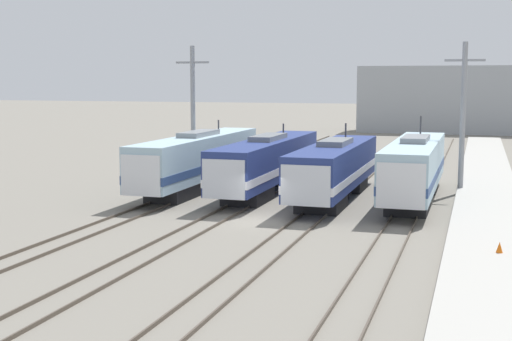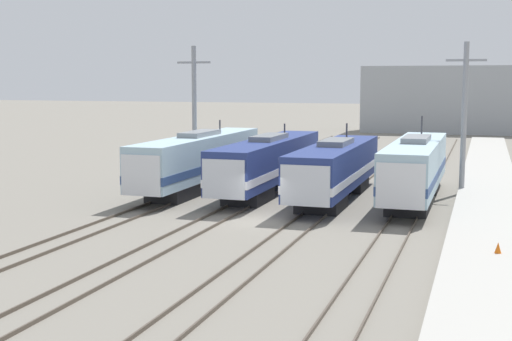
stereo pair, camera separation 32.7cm
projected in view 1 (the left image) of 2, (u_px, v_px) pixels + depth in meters
ground_plane at (260, 221)px, 39.91m from camera, size 400.00×400.00×0.00m
rail_pair_far_left at (137, 212)px, 42.17m from camera, size 1.50×120.00×0.15m
rail_pair_center_left at (217, 217)px, 40.66m from camera, size 1.51×120.00×0.15m
rail_pair_center_right at (304, 223)px, 39.15m from camera, size 1.51×120.00×0.15m
rail_pair_far_right at (398, 228)px, 37.63m from camera, size 1.50×120.00×0.15m
locomotive_far_left at (196, 160)px, 50.72m from camera, size 2.84×18.63×4.80m
locomotive_center_left at (266, 163)px, 49.64m from camera, size 2.89×18.41×4.60m
locomotive_center_right at (334, 169)px, 46.63m from camera, size 3.08×16.87×4.83m
locomotive_far_right at (414, 169)px, 45.95m from camera, size 2.89×17.26×5.38m
catenary_tower_left at (193, 112)px, 54.86m from camera, size 2.69×0.37×10.44m
catenary_tower_right at (463, 116)px, 48.92m from camera, size 2.69×0.37×10.44m
platform at (490, 231)px, 36.25m from camera, size 4.00×120.00×0.42m
traffic_cone at (499, 247)px, 30.85m from camera, size 0.30×0.30×0.48m
depot_building at (500, 100)px, 104.35m from camera, size 40.98×8.33×9.91m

